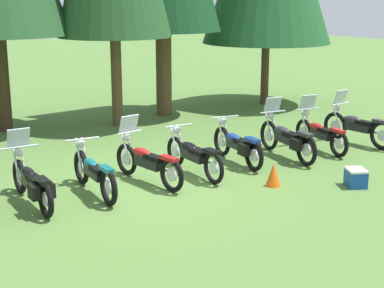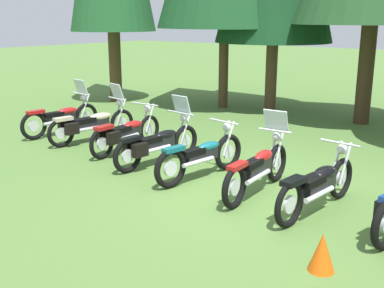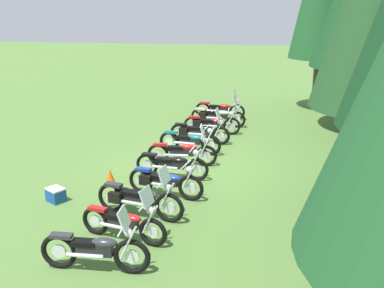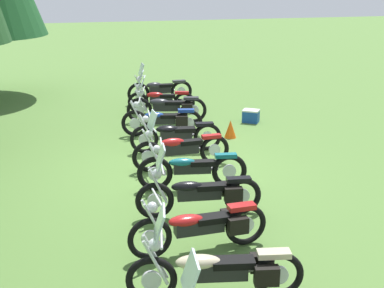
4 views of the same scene
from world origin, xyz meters
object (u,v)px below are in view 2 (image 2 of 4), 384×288
Objects in this scene: motorcycle_3 at (157,143)px; traffic_cone at (322,252)px; motorcycle_5 at (259,167)px; motorcycle_0 at (62,117)px; motorcycle_2 at (125,132)px; motorcycle_6 at (318,184)px; motorcycle_4 at (202,156)px; motorcycle_1 at (91,123)px.

motorcycle_3 is 4.74× the size of traffic_cone.
traffic_cone is at bearing -136.57° from motorcycle_5.
motorcycle_5 is 2.64m from traffic_cone.
motorcycle_0 is 4.68× the size of traffic_cone.
motorcycle_2 is 3.71m from motorcycle_5.
motorcycle_0 is 7.32m from motorcycle_6.
motorcycle_3 is at bearing 82.84° from motorcycle_5.
motorcycle_0 reaches higher than motorcycle_4.
motorcycle_1 is at bearing 89.10° from motorcycle_6.
motorcycle_2 reaches higher than traffic_cone.
motorcycle_5 reaches higher than motorcycle_2.
motorcycle_6 is at bearing -100.07° from motorcycle_5.
motorcycle_0 reaches higher than motorcycle_6.
motorcycle_4 is (4.90, -0.66, -0.02)m from motorcycle_0.
motorcycle_0 reaches higher than motorcycle_5.
motorcycle_4 is (3.72, -0.61, -0.02)m from motorcycle_1.
motorcycle_0 is at bearing 89.90° from motorcycle_6.
motorcycle_6 reaches higher than traffic_cone.
motorcycle_1 is 1.04× the size of motorcycle_2.
motorcycle_3 is at bearing 92.28° from motorcycle_4.
motorcycle_3 is 2.47m from motorcycle_5.
motorcycle_1 reaches higher than motorcycle_2.
motorcycle_2 is 1.25m from motorcycle_3.
motorcycle_6 is (6.09, -0.81, -0.01)m from motorcycle_1.
motorcycle_5 is (3.68, -0.52, 0.02)m from motorcycle_2.
motorcycle_0 is at bearing 88.92° from motorcycle_3.
motorcycle_6 is at bearing -86.92° from motorcycle_1.
motorcycle_1 is 4.89× the size of traffic_cone.
motorcycle_4 is at bearing -90.11° from motorcycle_3.
motorcycle_4 is at bearing -102.75° from motorcycle_2.
motorcycle_4 reaches higher than motorcycle_2.
motorcycle_5 is 1.14m from motorcycle_6.
motorcycle_0 is 8.42m from traffic_cone.
motorcycle_1 reaches higher than traffic_cone.
motorcycle_3 is at bearing -91.91° from motorcycle_0.
motorcycle_1 is 5.00m from motorcycle_5.
traffic_cone is (5.57, -2.35, -0.20)m from motorcycle_2.
motorcycle_0 is 3.70m from motorcycle_3.
motorcycle_1 reaches higher than motorcycle_6.
motorcycle_5 is 4.72× the size of traffic_cone.
motorcycle_4 is 2.37m from motorcycle_6.
motorcycle_6 is (3.60, -0.36, -0.01)m from motorcycle_3.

